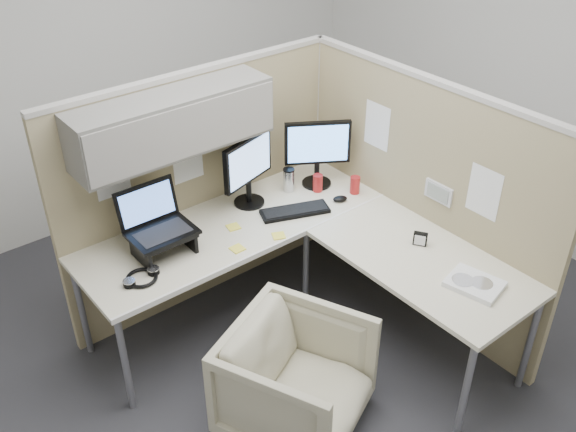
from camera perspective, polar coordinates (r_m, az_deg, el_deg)
ground at (r=4.19m, az=1.10°, el=-11.74°), size 4.50×4.50×0.00m
partition_back at (r=4.00m, az=-8.80°, el=4.96°), size 2.00×0.36×1.63m
partition_right at (r=4.17m, az=11.37°, el=1.53°), size 0.07×2.03×1.63m
desk at (r=3.88m, az=1.43°, el=-2.67°), size 2.00×1.98×0.73m
office_chair at (r=3.55m, az=0.76°, el=-14.00°), size 0.90×0.88×0.71m
monitor_left at (r=4.08m, az=-3.57°, el=4.43°), size 0.43×0.20×0.47m
monitor_right at (r=4.29m, az=2.64°, el=6.03°), size 0.39×0.26×0.47m
laptop_station at (r=3.76m, az=-11.38°, el=-1.20°), size 0.37×0.32×0.39m
keyboard at (r=4.10m, az=0.62°, el=0.43°), size 0.46×0.30×0.02m
mouse at (r=4.23m, az=4.65°, el=1.54°), size 0.11×0.10×0.03m
travel_mug at (r=4.31m, az=0.06°, el=3.24°), size 0.08×0.08×0.17m
soda_can_green at (r=4.32m, az=5.97°, el=2.76°), size 0.07×0.07×0.12m
soda_can_silver at (r=4.32m, az=2.66°, el=2.95°), size 0.07×0.07×0.12m
sticky_note_a at (r=3.79m, az=-4.53°, el=-2.91°), size 0.08×0.08×0.01m
sticky_note_b at (r=3.89m, az=-0.84°, el=-1.77°), size 0.10×0.10×0.01m
sticky_note_c at (r=3.95m, az=-9.47°, el=-1.69°), size 0.10×0.10×0.01m
sticky_note_d at (r=3.98m, az=-4.88°, el=-0.97°), size 0.09×0.09×0.01m
headphones at (r=3.63m, az=-12.88°, el=-5.36°), size 0.22×0.19×0.03m
paper_stack at (r=3.64m, az=16.24°, el=-5.81°), size 0.28×0.33×0.03m
desk_clock at (r=3.87m, az=11.67°, el=-2.01°), size 0.07×0.09×0.08m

